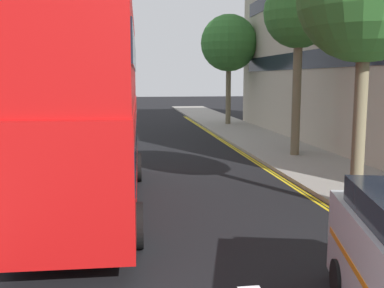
% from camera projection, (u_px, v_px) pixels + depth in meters
% --- Properties ---
extents(sidewalk_right, '(4.00, 80.00, 0.14)m').
position_uv_depth(sidewalk_right, '(313.00, 164.00, 19.61)').
color(sidewalk_right, gray).
rests_on(sidewalk_right, ground).
extents(kerb_line_outer, '(0.10, 56.00, 0.01)m').
position_uv_depth(kerb_line_outer, '(282.00, 177.00, 17.36)').
color(kerb_line_outer, yellow).
rests_on(kerb_line_outer, ground).
extents(kerb_line_inner, '(0.10, 56.00, 0.01)m').
position_uv_depth(kerb_line_inner, '(278.00, 178.00, 17.34)').
color(kerb_line_inner, yellow).
rests_on(kerb_line_inner, ground).
extents(double_decker_bus_away, '(3.04, 10.87, 5.64)m').
position_uv_depth(double_decker_bus_away, '(91.00, 104.00, 12.89)').
color(double_decker_bus_away, '#B20F0F').
rests_on(double_decker_bus_away, ground).
extents(pedestrian_far, '(0.34, 0.22, 1.62)m').
position_uv_depth(pedestrian_far, '(295.00, 134.00, 22.61)').
color(pedestrian_far, '#2D2D38').
rests_on(pedestrian_far, sidewalk_right).
extents(street_tree_near, '(3.23, 3.23, 8.18)m').
position_uv_depth(street_tree_near, '(299.00, 15.00, 20.78)').
color(street_tree_near, '#6B6047').
rests_on(street_tree_near, sidewalk_right).
extents(street_tree_far, '(4.38, 4.38, 8.49)m').
position_uv_depth(street_tree_far, '(229.00, 43.00, 35.49)').
color(street_tree_far, '#6B6047').
rests_on(street_tree_far, sidewalk_right).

